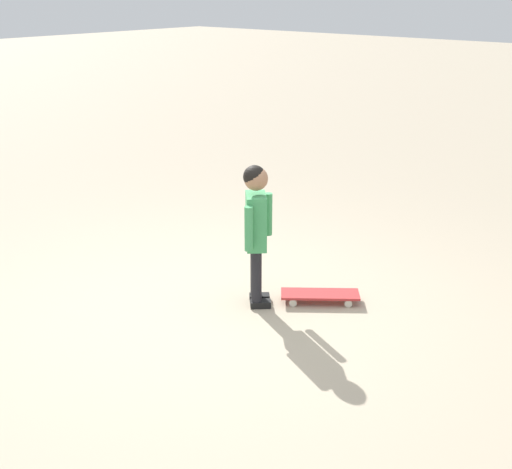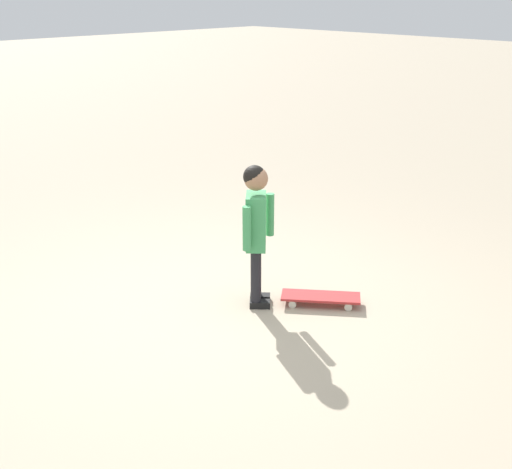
# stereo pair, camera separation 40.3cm
# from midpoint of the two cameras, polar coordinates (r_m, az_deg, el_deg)

# --- Properties ---
(ground_plane) EXTENTS (50.00, 50.00, 0.00)m
(ground_plane) POSITION_cam_midpoint_polar(r_m,az_deg,el_deg) (4.98, -1.28, -6.74)
(ground_plane) COLOR tan
(child_person) EXTENTS (0.39, 0.28, 1.06)m
(child_person) POSITION_cam_midpoint_polar(r_m,az_deg,el_deg) (4.91, 2.37, 1.13)
(child_person) COLOR black
(child_person) RESTS_ON ground
(skateboard) EXTENTS (0.51, 0.57, 0.07)m
(skateboard) POSITION_cam_midpoint_polar(r_m,az_deg,el_deg) (5.16, 7.61, -5.20)
(skateboard) COLOR #B22D2D
(skateboard) RESTS_ON ground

